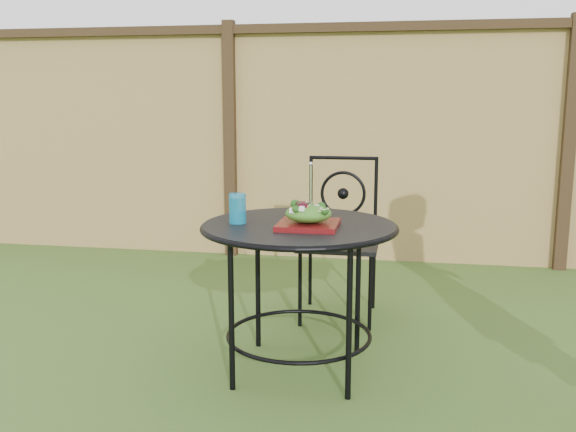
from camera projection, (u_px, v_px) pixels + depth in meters
name	position (u px, v px, depth m)	size (l,w,h in m)	color
ground	(376.00, 372.00, 3.09)	(60.00, 60.00, 0.00)	#244014
fence	(392.00, 143.00, 5.04)	(8.00, 0.12, 1.90)	tan
patio_table	(299.00, 253.00, 3.01)	(0.92, 0.92, 0.72)	black
patio_chair	(340.00, 233.00, 3.83)	(0.46, 0.46, 0.95)	black
salad_plate	(308.00, 225.00, 2.90)	(0.27, 0.27, 0.02)	#43090B
salad	(308.00, 214.00, 2.89)	(0.21, 0.21, 0.08)	#235614
fork	(311.00, 185.00, 2.87)	(0.01, 0.01, 0.18)	silver
drinking_glass	(238.00, 208.00, 2.99)	(0.08, 0.08, 0.14)	#0D779E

